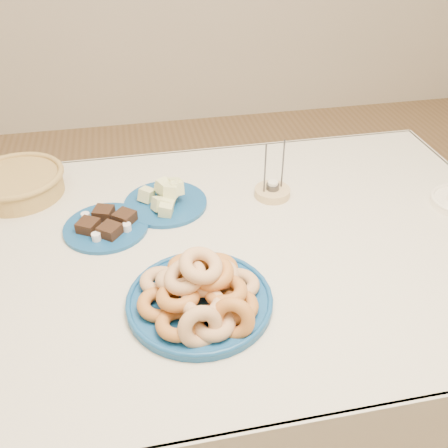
{
  "coord_description": "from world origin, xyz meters",
  "views": [
    {
      "loc": [
        -0.2,
        -1.04,
        1.58
      ],
      "look_at": [
        0.0,
        -0.05,
        0.85
      ],
      "focal_mm": 40.0,
      "sensor_mm": 36.0,
      "label": 1
    }
  ],
  "objects_px": {
    "candle_holder": "(272,191)",
    "donut_platter": "(200,294)",
    "brownie_plate": "(106,225)",
    "wicker_basket": "(17,183)",
    "dining_table": "(221,273)",
    "melon_plate": "(166,199)"
  },
  "relations": [
    {
      "from": "candle_holder",
      "to": "donut_platter",
      "type": "bearing_deg",
      "value": -124.44
    },
    {
      "from": "donut_platter",
      "to": "brownie_plate",
      "type": "height_order",
      "value": "donut_platter"
    },
    {
      "from": "donut_platter",
      "to": "candle_holder",
      "type": "distance_m",
      "value": 0.52
    },
    {
      "from": "donut_platter",
      "to": "wicker_basket",
      "type": "distance_m",
      "value": 0.76
    },
    {
      "from": "brownie_plate",
      "to": "wicker_basket",
      "type": "xyz_separation_m",
      "value": [
        -0.26,
        0.24,
        0.03
      ]
    },
    {
      "from": "wicker_basket",
      "to": "donut_platter",
      "type": "bearing_deg",
      "value": -51.32
    },
    {
      "from": "dining_table",
      "to": "wicker_basket",
      "type": "bearing_deg",
      "value": 146.85
    },
    {
      "from": "donut_platter",
      "to": "wicker_basket",
      "type": "xyz_separation_m",
      "value": [
        -0.47,
        0.59,
        0.0
      ]
    },
    {
      "from": "dining_table",
      "to": "donut_platter",
      "type": "distance_m",
      "value": 0.28
    },
    {
      "from": "donut_platter",
      "to": "brownie_plate",
      "type": "distance_m",
      "value": 0.41
    },
    {
      "from": "wicker_basket",
      "to": "candle_holder",
      "type": "distance_m",
      "value": 0.78
    },
    {
      "from": "dining_table",
      "to": "wicker_basket",
      "type": "height_order",
      "value": "wicker_basket"
    },
    {
      "from": "dining_table",
      "to": "wicker_basket",
      "type": "distance_m",
      "value": 0.69
    },
    {
      "from": "dining_table",
      "to": "candle_holder",
      "type": "distance_m",
      "value": 0.31
    },
    {
      "from": "dining_table",
      "to": "candle_holder",
      "type": "bearing_deg",
      "value": 45.02
    },
    {
      "from": "melon_plate",
      "to": "brownie_plate",
      "type": "relative_size",
      "value": 1.06
    },
    {
      "from": "melon_plate",
      "to": "candle_holder",
      "type": "distance_m",
      "value": 0.33
    },
    {
      "from": "dining_table",
      "to": "donut_platter",
      "type": "relative_size",
      "value": 4.98
    },
    {
      "from": "wicker_basket",
      "to": "candle_holder",
      "type": "xyz_separation_m",
      "value": [
        0.76,
        -0.16,
        -0.02
      ]
    },
    {
      "from": "dining_table",
      "to": "brownie_plate",
      "type": "distance_m",
      "value": 0.35
    },
    {
      "from": "donut_platter",
      "to": "melon_plate",
      "type": "bearing_deg",
      "value": 94.51
    },
    {
      "from": "melon_plate",
      "to": "wicker_basket",
      "type": "distance_m",
      "value": 0.47
    }
  ]
}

